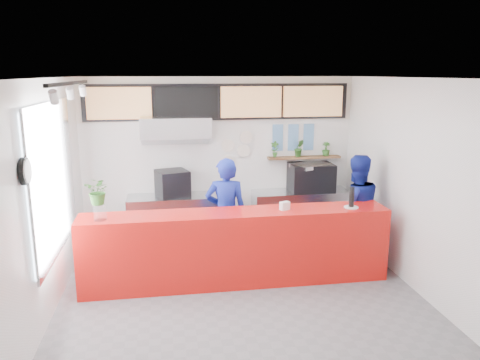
# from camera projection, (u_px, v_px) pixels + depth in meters

# --- Properties ---
(floor) EXTENTS (5.00, 5.00, 0.00)m
(floor) POSITION_uv_depth(u_px,v_px,m) (241.00, 294.00, 6.63)
(floor) COLOR slate
(floor) RESTS_ON ground
(ceiling) EXTENTS (5.00, 5.00, 0.00)m
(ceiling) POSITION_uv_depth(u_px,v_px,m) (241.00, 78.00, 5.96)
(ceiling) COLOR silver
(wall_back) EXTENTS (5.00, 0.00, 5.00)m
(wall_back) POSITION_uv_depth(u_px,v_px,m) (220.00, 159.00, 8.70)
(wall_back) COLOR white
(wall_back) RESTS_ON ground
(wall_left) EXTENTS (0.00, 5.00, 5.00)m
(wall_left) POSITION_uv_depth(u_px,v_px,m) (46.00, 199.00, 5.91)
(wall_left) COLOR white
(wall_left) RESTS_ON ground
(wall_right) EXTENTS (0.00, 5.00, 5.00)m
(wall_right) POSITION_uv_depth(u_px,v_px,m) (413.00, 185.00, 6.68)
(wall_right) COLOR white
(wall_right) RESTS_ON ground
(service_counter) EXTENTS (4.50, 0.60, 1.10)m
(service_counter) POSITION_uv_depth(u_px,v_px,m) (237.00, 247.00, 6.89)
(service_counter) COLOR red
(service_counter) RESTS_ON ground
(cream_band) EXTENTS (5.00, 0.02, 0.80)m
(cream_band) POSITION_uv_depth(u_px,v_px,m) (219.00, 99.00, 8.44)
(cream_band) COLOR beige
(cream_band) RESTS_ON wall_back
(prep_bench) EXTENTS (1.80, 0.60, 0.90)m
(prep_bench) POSITION_uv_depth(u_px,v_px,m) (178.00, 220.00, 8.52)
(prep_bench) COLOR #B2B5BA
(prep_bench) RESTS_ON ground
(panini_oven) EXTENTS (0.65, 0.65, 0.47)m
(panini_oven) POSITION_uv_depth(u_px,v_px,m) (172.00, 183.00, 8.36)
(panini_oven) COLOR black
(panini_oven) RESTS_ON prep_bench
(extraction_hood) EXTENTS (1.20, 0.70, 0.35)m
(extraction_hood) POSITION_uv_depth(u_px,v_px,m) (176.00, 127.00, 8.09)
(extraction_hood) COLOR #B2B5BA
(extraction_hood) RESTS_ON ceiling
(hood_lip) EXTENTS (1.20, 0.69, 0.31)m
(hood_lip) POSITION_uv_depth(u_px,v_px,m) (176.00, 138.00, 8.14)
(hood_lip) COLOR #B2B5BA
(hood_lip) RESTS_ON ceiling
(right_bench) EXTENTS (1.80, 0.60, 0.90)m
(right_bench) POSITION_uv_depth(u_px,v_px,m) (300.00, 214.00, 8.88)
(right_bench) COLOR #B2B5BA
(right_bench) RESTS_ON ground
(espresso_machine) EXTENTS (0.80, 0.57, 0.51)m
(espresso_machine) POSITION_uv_depth(u_px,v_px,m) (311.00, 177.00, 8.75)
(espresso_machine) COLOR black
(espresso_machine) RESTS_ON right_bench
(espresso_tray) EXTENTS (0.82, 0.72, 0.06)m
(espresso_tray) POSITION_uv_depth(u_px,v_px,m) (311.00, 165.00, 8.70)
(espresso_tray) COLOR #A6A8AD
(espresso_tray) RESTS_ON espresso_machine
(herb_shelf) EXTENTS (1.40, 0.18, 0.04)m
(herb_shelf) POSITION_uv_depth(u_px,v_px,m) (304.00, 157.00, 8.85)
(herb_shelf) COLOR brown
(herb_shelf) RESTS_ON wall_back
(menu_board_far_left) EXTENTS (1.10, 0.10, 0.55)m
(menu_board_far_left) POSITION_uv_depth(u_px,v_px,m) (119.00, 103.00, 8.08)
(menu_board_far_left) COLOR tan
(menu_board_far_left) RESTS_ON wall_back
(menu_board_mid_left) EXTENTS (1.10, 0.10, 0.55)m
(menu_board_mid_left) POSITION_uv_depth(u_px,v_px,m) (187.00, 103.00, 8.26)
(menu_board_mid_left) COLOR black
(menu_board_mid_left) RESTS_ON wall_back
(menu_board_mid_right) EXTENTS (1.10, 0.10, 0.55)m
(menu_board_mid_right) POSITION_uv_depth(u_px,v_px,m) (251.00, 102.00, 8.44)
(menu_board_mid_right) COLOR tan
(menu_board_mid_right) RESTS_ON wall_back
(menu_board_far_right) EXTENTS (1.10, 0.10, 0.55)m
(menu_board_far_right) POSITION_uv_depth(u_px,v_px,m) (313.00, 101.00, 8.61)
(menu_board_far_right) COLOR tan
(menu_board_far_right) RESTS_ON wall_back
(soffit) EXTENTS (4.80, 0.04, 0.65)m
(soffit) POSITION_uv_depth(u_px,v_px,m) (219.00, 102.00, 8.43)
(soffit) COLOR black
(soffit) RESTS_ON wall_back
(window_pane) EXTENTS (0.04, 2.20, 1.90)m
(window_pane) POSITION_uv_depth(u_px,v_px,m) (52.00, 179.00, 6.16)
(window_pane) COLOR silver
(window_pane) RESTS_ON wall_left
(window_frame) EXTENTS (0.03, 2.30, 2.00)m
(window_frame) POSITION_uv_depth(u_px,v_px,m) (54.00, 179.00, 6.16)
(window_frame) COLOR #B2B5BA
(window_frame) RESTS_ON wall_left
(wall_clock_rim) EXTENTS (0.05, 0.30, 0.30)m
(wall_clock_rim) POSITION_uv_depth(u_px,v_px,m) (24.00, 171.00, 4.93)
(wall_clock_rim) COLOR black
(wall_clock_rim) RESTS_ON wall_left
(wall_clock_face) EXTENTS (0.02, 0.26, 0.26)m
(wall_clock_face) POSITION_uv_depth(u_px,v_px,m) (27.00, 171.00, 4.93)
(wall_clock_face) COLOR white
(wall_clock_face) RESTS_ON wall_left
(track_rail) EXTENTS (0.05, 2.40, 0.04)m
(track_rail) POSITION_uv_depth(u_px,v_px,m) (70.00, 83.00, 5.65)
(track_rail) COLOR black
(track_rail) RESTS_ON ceiling
(dec_plate_a) EXTENTS (0.24, 0.03, 0.24)m
(dec_plate_a) POSITION_uv_depth(u_px,v_px,m) (228.00, 146.00, 8.64)
(dec_plate_a) COLOR silver
(dec_plate_a) RESTS_ON wall_back
(dec_plate_b) EXTENTS (0.24, 0.03, 0.24)m
(dec_plate_b) POSITION_uv_depth(u_px,v_px,m) (244.00, 151.00, 8.71)
(dec_plate_b) COLOR silver
(dec_plate_b) RESTS_ON wall_back
(dec_plate_c) EXTENTS (0.24, 0.03, 0.24)m
(dec_plate_c) POSITION_uv_depth(u_px,v_px,m) (228.00, 162.00, 8.71)
(dec_plate_c) COLOR silver
(dec_plate_c) RESTS_ON wall_back
(dec_plate_d) EXTENTS (0.24, 0.03, 0.24)m
(dec_plate_d) POSITION_uv_depth(u_px,v_px,m) (246.00, 137.00, 8.66)
(dec_plate_d) COLOR silver
(dec_plate_d) RESTS_ON wall_back
(photo_frame_a) EXTENTS (0.20, 0.02, 0.25)m
(photo_frame_a) POSITION_uv_depth(u_px,v_px,m) (278.00, 131.00, 8.74)
(photo_frame_a) COLOR #598CBF
(photo_frame_a) RESTS_ON wall_back
(photo_frame_b) EXTENTS (0.20, 0.02, 0.25)m
(photo_frame_b) POSITION_uv_depth(u_px,v_px,m) (293.00, 131.00, 8.78)
(photo_frame_b) COLOR #598CBF
(photo_frame_b) RESTS_ON wall_back
(photo_frame_c) EXTENTS (0.20, 0.02, 0.25)m
(photo_frame_c) POSITION_uv_depth(u_px,v_px,m) (309.00, 130.00, 8.83)
(photo_frame_c) COLOR #598CBF
(photo_frame_c) RESTS_ON wall_back
(photo_frame_d) EXTENTS (0.20, 0.02, 0.25)m
(photo_frame_d) POSITION_uv_depth(u_px,v_px,m) (278.00, 144.00, 8.79)
(photo_frame_d) COLOR #598CBF
(photo_frame_d) RESTS_ON wall_back
(photo_frame_e) EXTENTS (0.20, 0.02, 0.25)m
(photo_frame_e) POSITION_uv_depth(u_px,v_px,m) (293.00, 144.00, 8.84)
(photo_frame_e) COLOR #598CBF
(photo_frame_e) RESTS_ON wall_back
(photo_frame_f) EXTENTS (0.20, 0.02, 0.25)m
(photo_frame_f) POSITION_uv_depth(u_px,v_px,m) (308.00, 144.00, 8.89)
(photo_frame_f) COLOR #598CBF
(photo_frame_f) RESTS_ON wall_back
(staff_center) EXTENTS (0.71, 0.53, 1.79)m
(staff_center) POSITION_uv_depth(u_px,v_px,m) (226.00, 213.00, 7.38)
(staff_center) COLOR navy
(staff_center) RESTS_ON ground
(staff_right) EXTENTS (0.88, 0.68, 1.79)m
(staff_right) POSITION_uv_depth(u_px,v_px,m) (355.00, 209.00, 7.62)
(staff_right) COLOR navy
(staff_right) RESTS_ON ground
(herb_a) EXTENTS (0.19, 0.16, 0.30)m
(herb_a) POSITION_uv_depth(u_px,v_px,m) (275.00, 149.00, 8.72)
(herb_a) COLOR #2D5F21
(herb_a) RESTS_ON herb_shelf
(herb_b) EXTENTS (0.18, 0.15, 0.33)m
(herb_b) POSITION_uv_depth(u_px,v_px,m) (299.00, 148.00, 8.79)
(herb_b) COLOR #2D5F21
(herb_b) RESTS_ON herb_shelf
(herb_d) EXTENTS (0.18, 0.17, 0.27)m
(herb_d) POSITION_uv_depth(u_px,v_px,m) (326.00, 149.00, 8.88)
(herb_d) COLOR #2D5F21
(herb_d) RESTS_ON herb_shelf
(glass_vase) EXTENTS (0.18, 0.18, 0.21)m
(glass_vase) POSITION_uv_depth(u_px,v_px,m) (100.00, 213.00, 6.36)
(glass_vase) COLOR silver
(glass_vase) RESTS_ON service_counter
(basil_vase) EXTENTS (0.42, 0.40, 0.38)m
(basil_vase) POSITION_uv_depth(u_px,v_px,m) (98.00, 191.00, 6.30)
(basil_vase) COLOR #2D5F21
(basil_vase) RESTS_ON glass_vase
(napkin_holder) EXTENTS (0.16, 0.13, 0.12)m
(napkin_holder) POSITION_uv_depth(u_px,v_px,m) (285.00, 206.00, 6.85)
(napkin_holder) COLOR silver
(napkin_holder) RESTS_ON service_counter
(white_plate) EXTENTS (0.28, 0.28, 0.02)m
(white_plate) POSITION_uv_depth(u_px,v_px,m) (351.00, 207.00, 6.97)
(white_plate) COLOR silver
(white_plate) RESTS_ON service_counter
(pepper_mill) EXTENTS (0.08, 0.08, 0.30)m
(pepper_mill) POSITION_uv_depth(u_px,v_px,m) (352.00, 197.00, 6.93)
(pepper_mill) COLOR black
(pepper_mill) RESTS_ON white_plate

